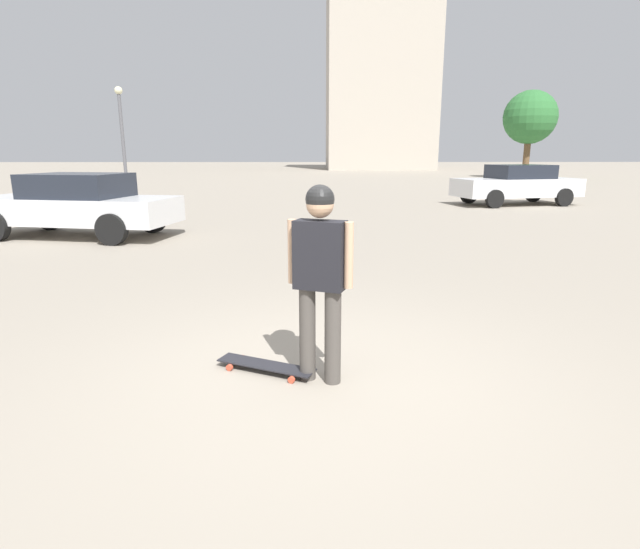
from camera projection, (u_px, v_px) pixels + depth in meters
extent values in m
plane|color=gray|center=(320.00, 380.00, 4.40)|extent=(220.00, 220.00, 0.00)
cylinder|color=#4C4742|center=(307.00, 334.00, 4.33)|extent=(0.14, 0.14, 0.84)
cylinder|color=#4C4742|center=(333.00, 337.00, 4.26)|extent=(0.14, 0.14, 0.84)
cube|color=black|center=(320.00, 255.00, 4.13)|extent=(0.47, 0.34, 0.57)
cylinder|color=tan|center=(292.00, 251.00, 4.21)|extent=(0.08, 0.08, 0.55)
cylinder|color=tan|center=(349.00, 255.00, 4.05)|extent=(0.08, 0.08, 0.55)
sphere|color=tan|center=(320.00, 204.00, 4.03)|extent=(0.23, 0.23, 0.23)
sphere|color=black|center=(320.00, 199.00, 4.02)|extent=(0.24, 0.24, 0.24)
cube|color=#232328|center=(266.00, 365.00, 4.55)|extent=(0.93, 0.57, 0.01)
cylinder|color=#D14C33|center=(229.00, 368.00, 4.58)|extent=(0.07, 0.05, 0.06)
cylinder|color=#D14C33|center=(243.00, 358.00, 4.78)|extent=(0.07, 0.05, 0.06)
cylinder|color=#D14C33|center=(291.00, 380.00, 4.33)|extent=(0.07, 0.05, 0.06)
cylinder|color=#D14C33|center=(303.00, 370.00, 4.53)|extent=(0.07, 0.05, 0.06)
cube|color=silver|center=(76.00, 210.00, 11.77)|extent=(4.91, 2.64, 0.60)
cube|color=#1E232D|center=(78.00, 185.00, 11.62)|extent=(2.36, 1.97, 0.55)
cylinder|color=black|center=(49.00, 217.00, 12.94)|extent=(0.71, 0.33, 0.69)
cylinder|color=black|center=(112.00, 229.00, 10.75)|extent=(0.71, 0.33, 0.69)
cylinder|color=black|center=(152.00, 219.00, 12.45)|extent=(0.71, 0.33, 0.69)
cube|color=silver|center=(516.00, 187.00, 19.11)|extent=(4.95, 2.76, 0.67)
cube|color=#1E232D|center=(520.00, 172.00, 18.99)|extent=(2.40, 2.05, 0.51)
cylinder|color=black|center=(495.00, 199.00, 18.01)|extent=(0.69, 0.33, 0.67)
cylinder|color=black|center=(469.00, 195.00, 19.74)|extent=(0.69, 0.33, 0.67)
cylinder|color=black|center=(564.00, 197.00, 18.64)|extent=(0.69, 0.33, 0.67)
cylinder|color=black|center=(533.00, 194.00, 20.37)|extent=(0.69, 0.33, 0.67)
cube|color=#B2A899|center=(380.00, 61.00, 59.56)|extent=(12.50, 11.38, 25.22)
cylinder|color=brown|center=(526.00, 157.00, 39.20)|extent=(0.49, 0.49, 3.23)
sphere|color=#2D6B33|center=(530.00, 117.00, 38.49)|extent=(4.04, 4.04, 4.04)
cylinder|color=#59595E|center=(124.00, 151.00, 18.44)|extent=(0.12, 0.12, 4.02)
sphere|color=beige|center=(118.00, 90.00, 17.94)|extent=(0.28, 0.28, 0.28)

